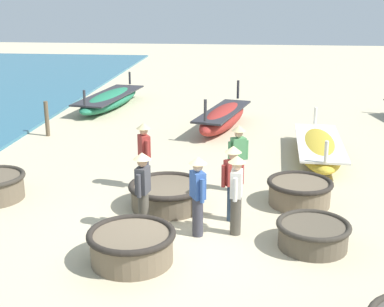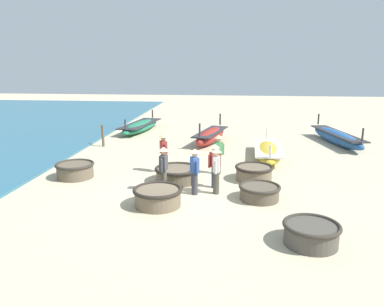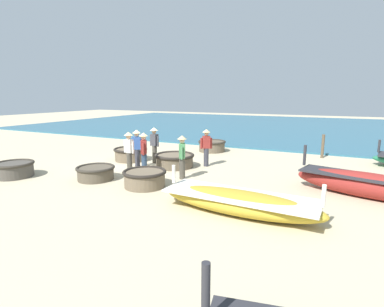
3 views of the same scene
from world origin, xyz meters
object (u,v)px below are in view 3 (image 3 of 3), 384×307
Objects in this scene: fisherman_with_hat at (129,149)px; coracle_far_left at (145,178)px; long_boat_ochre_hull at (239,202)px; coracle_tilted at (131,154)px; fisherman_hauling at (182,154)px; mooring_post_shoreline at (323,146)px; fisherman_standing_left at (206,145)px; fisherman_crouching at (137,146)px; coracle_upturned at (96,172)px; coracle_weathered at (212,146)px; fisherman_by_coracle at (154,143)px; fisherman_standing_right at (144,150)px; coracle_center at (175,160)px; long_boat_white_hull at (368,185)px; coracle_beside_post at (14,169)px.

coracle_far_left is at bearing 50.75° from fisherman_with_hat.
coracle_tilted is at bearing -121.53° from long_boat_ochre_hull.
mooring_post_shoreline is at bearing 145.08° from fisherman_hauling.
fisherman_standing_left is 1.00× the size of fisherman_hauling.
fisherman_crouching is 1.40× the size of mooring_post_shoreline.
coracle_weathered reaches higher than coracle_upturned.
coracle_far_left is 0.91× the size of fisherman_by_coracle.
fisherman_standing_left is at bearing -179.73° from fisherman_hauling.
coracle_weathered is 0.34× the size of long_boat_ochre_hull.
long_boat_ochre_hull is at bearing 82.12° from coracle_upturned.
coracle_tilted is 0.97× the size of fisherman_crouching.
fisherman_standing_right is 1.00× the size of fisherman_with_hat.
coracle_far_left is 0.91× the size of fisherman_with_hat.
coracle_center is at bearing 141.89° from fisherman_with_hat.
long_boat_white_hull is 3.75× the size of mooring_post_shoreline.
fisherman_with_hat is at bearing -0.18° from fisherman_by_coracle.
fisherman_by_coracle reaches higher than mooring_post_shoreline.
long_boat_white_hull is at bearing 94.24° from fisherman_standing_right.
coracle_tilted is 2.61m from coracle_center.
coracle_tilted is at bearing -115.58° from fisherman_hauling.
fisherman_standing_left reaches higher than coracle_tilted.
mooring_post_shoreline is at bearing 133.05° from fisherman_with_hat.
fisherman_hauling is (5.76, 1.14, 0.63)m from coracle_weathered.
fisherman_crouching reaches higher than long_boat_white_hull.
fisherman_by_coracle is 1.89m from fisherman_with_hat.
fisherman_hauling is at bearing -128.24° from long_boat_ochre_hull.
coracle_weathered is at bearing -82.12° from mooring_post_shoreline.
fisherman_crouching is 1.00× the size of fisherman_hauling.
long_boat_ochre_hull reaches higher than coracle_far_left.
fisherman_standing_left reaches higher than coracle_upturned.
long_boat_white_hull is (5.09, 7.31, 0.08)m from coracle_weathered.
fisherman_by_coracle reaches higher than coracle_far_left.
coracle_far_left is at bearing 3.42° from coracle_weathered.
fisherman_with_hat is (1.58, -1.24, 0.64)m from coracle_center.
coracle_tilted is 4.75m from coracle_weathered.
fisherman_hauling is at bearing -83.85° from long_boat_white_hull.
mooring_post_shoreline is at bearing 132.76° from fisherman_standing_left.
coracle_center is 7.44m from long_boat_white_hull.
coracle_center is 6.37m from coracle_beside_post.
long_boat_white_hull is at bearing 96.15° from fisherman_hauling.
coracle_upturned is 0.92× the size of coracle_weathered.
coracle_beside_post is 0.33× the size of long_boat_ochre_hull.
long_boat_white_hull is at bearing 105.03° from coracle_beside_post.
coracle_beside_post is 1.04× the size of coracle_upturned.
fisherman_crouching is at bearing -138.96° from coracle_far_left.
long_boat_white_hull is 2.68× the size of fisherman_crouching.
fisherman_with_hat reaches higher than coracle_beside_post.
coracle_weathered is at bearing 149.71° from coracle_beside_post.
coracle_far_left is at bearing 35.23° from fisherman_standing_right.
long_boat_ochre_hull reaches higher than coracle_upturned.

